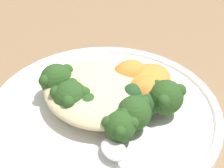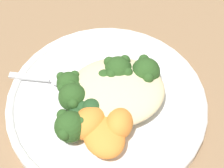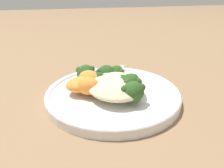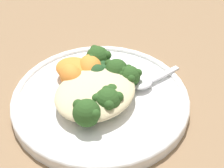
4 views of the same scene
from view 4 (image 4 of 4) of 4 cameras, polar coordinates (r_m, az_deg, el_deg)
The scene contains 14 objects.
ground_plane at distance 0.62m, azimuth -2.39°, elevation -2.89°, with size 4.00×4.00×0.00m, color #846647.
plate at distance 0.61m, azimuth -1.67°, elevation -2.36°, with size 0.29×0.29×0.02m.
quinoa_mound at distance 0.58m, azimuth -2.55°, elevation -1.29°, with size 0.14×0.12×0.03m, color beige.
broccoli_stalk_0 at distance 0.54m, azimuth -3.88°, elevation -4.15°, with size 0.08×0.08×0.04m.
broccoli_stalk_1 at distance 0.56m, azimuth -1.15°, elevation -2.34°, with size 0.04×0.09×0.04m.
broccoli_stalk_2 at distance 0.58m, azimuth -0.82°, elevation -1.15°, with size 0.04×0.08×0.03m.
broccoli_stalk_3 at distance 0.60m, azimuth 1.47°, elevation 0.79°, with size 0.10×0.08×0.03m.
broccoli_stalk_4 at distance 0.61m, azimuth 0.21°, elevation 1.76°, with size 0.09×0.05×0.04m.
broccoli_stalk_5 at distance 0.64m, azimuth -2.38°, elevation 3.47°, with size 0.10×0.06×0.04m.
sweet_potato_chunk_0 at distance 0.63m, azimuth -5.69°, elevation 2.31°, with size 0.07×0.05×0.03m, color orange.
sweet_potato_chunk_1 at distance 0.61m, azimuth -6.26°, elevation 1.22°, with size 0.04×0.04×0.04m, color orange.
sweet_potato_chunk_2 at distance 0.63m, azimuth -3.33°, elevation 2.66°, with size 0.05×0.04×0.04m, color orange.
kale_tuft at distance 0.62m, azimuth -2.19°, elevation 2.17°, with size 0.05×0.05×0.03m.
spoon at distance 0.62m, azimuth 5.46°, elevation 0.37°, with size 0.10×0.04×0.01m.
Camera 4 is at (-0.34, -0.30, 0.42)m, focal length 60.00 mm.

